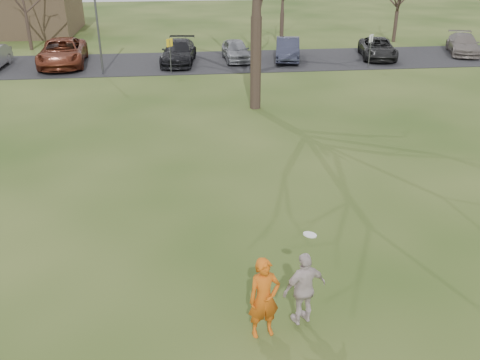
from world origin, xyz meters
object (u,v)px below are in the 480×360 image
object	(u,v)px
car_4	(236,50)
car_7	(463,44)
car_5	(288,49)
lamp_post	(95,4)
car_2	(62,52)
catching_play	(304,288)
car_3	(179,52)
player_defender	(264,298)
car_6	(378,48)

from	to	relation	value
car_4	car_7	xyz separation A→B (m)	(15.71, 0.30, -0.01)
car_4	car_5	world-z (taller)	car_5
car_5	lamp_post	bearing A→B (deg)	-157.24
car_2	catching_play	world-z (taller)	catching_play
car_3	car_7	distance (m)	19.40
car_5	car_7	world-z (taller)	car_5
player_defender	car_3	distance (m)	25.07
player_defender	car_2	world-z (taller)	player_defender
car_4	car_7	bearing A→B (deg)	-1.58
catching_play	lamp_post	bearing A→B (deg)	106.84
catching_play	lamp_post	distance (m)	23.80
car_3	car_7	xyz separation A→B (m)	(19.39, 0.65, -0.05)
car_7	car_2	bearing A→B (deg)	-160.02
car_3	catching_play	distance (m)	24.99
car_6	car_7	distance (m)	6.32
car_4	lamp_post	bearing A→B (deg)	-164.79
player_defender	car_7	bearing A→B (deg)	44.49
player_defender	lamp_post	world-z (taller)	lamp_post
player_defender	car_2	size ratio (longest dim) A/B	0.31
car_3	car_6	distance (m)	13.10
car_6	car_5	bearing A→B (deg)	-169.19
car_4	catching_play	xyz separation A→B (m)	(-1.33, -25.23, 0.25)
car_3	car_4	world-z (taller)	car_3
player_defender	car_3	world-z (taller)	player_defender
car_4	catching_play	size ratio (longest dim) A/B	1.88
car_2	car_4	world-z (taller)	car_2
car_5	lamp_post	world-z (taller)	lamp_post
car_4	lamp_post	distance (m)	9.18
catching_play	lamp_post	xyz separation A→B (m)	(-6.84, 22.60, 3.01)
player_defender	catching_play	size ratio (longest dim) A/B	0.87
car_2	car_5	world-z (taller)	car_2
player_defender	car_3	xyz separation A→B (m)	(-1.50, 25.02, -0.16)
car_4	car_5	xyz separation A→B (m)	(3.37, -0.22, 0.03)
car_7	car_6	bearing A→B (deg)	-155.48
car_7	car_5	bearing A→B (deg)	-158.50
car_7	player_defender	bearing A→B (deg)	-105.75
catching_play	car_2	bearing A→B (deg)	110.81
car_2	car_5	bearing A→B (deg)	-4.74
player_defender	car_7	size ratio (longest dim) A/B	0.40
car_6	car_7	bearing A→B (deg)	16.97
car_4	car_7	world-z (taller)	car_4
car_5	lamp_post	size ratio (longest dim) A/B	0.67
car_3	lamp_post	world-z (taller)	lamp_post
player_defender	car_5	xyz separation A→B (m)	(5.54, 25.16, -0.16)
car_3	catching_play	xyz separation A→B (m)	(2.35, -24.87, 0.22)
player_defender	car_7	distance (m)	31.29
car_2	car_5	size ratio (longest dim) A/B	1.36
car_3	car_2	bearing A→B (deg)	-174.90
player_defender	car_2	distance (m)	26.73
car_4	car_6	xyz separation A→B (m)	(9.42, -0.30, -0.02)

